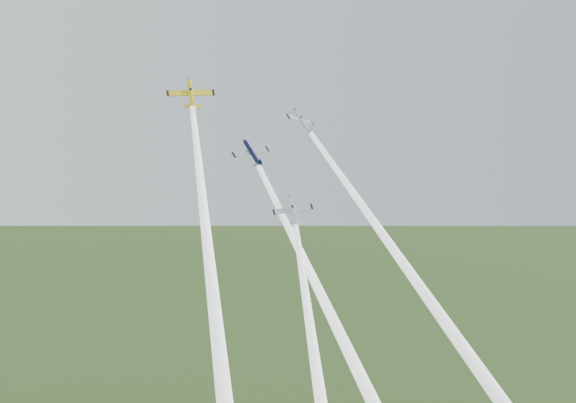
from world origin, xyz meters
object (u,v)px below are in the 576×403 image
object	(u,v)px
plane_yellow	(191,94)
plane_navy	(252,153)
plane_silver_low	(293,211)
plane_silver_right	(302,121)

from	to	relation	value
plane_yellow	plane_navy	distance (m)	15.38
plane_yellow	plane_silver_low	size ratio (longest dim) A/B	1.22
plane_silver_right	plane_silver_low	bearing A→B (deg)	-144.78
plane_yellow	plane_navy	bearing A→B (deg)	6.79
plane_navy	plane_silver_low	distance (m)	15.38
plane_yellow	plane_silver_low	distance (m)	27.69
plane_navy	plane_silver_low	world-z (taller)	plane_navy
plane_yellow	plane_silver_low	world-z (taller)	plane_yellow
plane_navy	plane_silver_right	xyz separation A→B (m)	(12.16, 2.01, 6.22)
plane_navy	plane_silver_low	xyz separation A→B (m)	(1.62, -11.66, -9.90)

